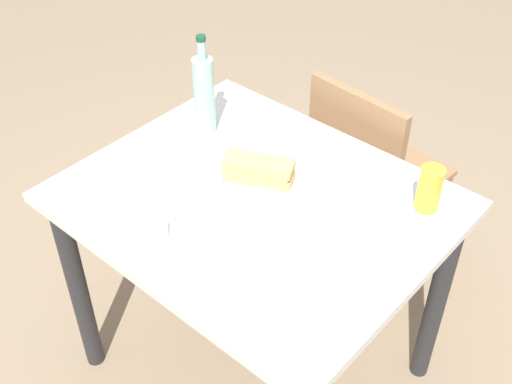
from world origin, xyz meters
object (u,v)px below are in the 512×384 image
at_px(water_bottle, 204,94).
at_px(beer_glass, 429,189).
at_px(knife_near, 260,167).
at_px(olive_bowl, 147,231).
at_px(chair_far, 367,172).
at_px(baguette_sandwich_near, 259,170).
at_px(dining_table, 256,232).
at_px(plate_near, 259,181).

distance_m(water_bottle, beer_glass, 0.72).
distance_m(knife_near, olive_bowl, 0.39).
relative_size(chair_far, baguette_sandwich_near, 4.15).
height_order(water_bottle, olive_bowl, water_bottle).
distance_m(chair_far, baguette_sandwich_near, 0.65).
relative_size(baguette_sandwich_near, knife_near, 1.19).
bearing_deg(beer_glass, dining_table, -143.95).
height_order(plate_near, knife_near, knife_near).
xyz_separation_m(plate_near, beer_glass, (0.41, 0.22, 0.06)).
height_order(chair_far, baguette_sandwich_near, chair_far).
bearing_deg(baguette_sandwich_near, olive_bowl, -102.52).
xyz_separation_m(dining_table, olive_bowl, (-0.11, -0.30, 0.14)).
height_order(plate_near, water_bottle, water_bottle).
relative_size(dining_table, beer_glass, 7.64).
xyz_separation_m(baguette_sandwich_near, water_bottle, (-0.30, 0.09, 0.08)).
xyz_separation_m(knife_near, water_bottle, (-0.27, 0.05, 0.11)).
bearing_deg(water_bottle, beer_glass, 10.26).
distance_m(plate_near, beer_glass, 0.47).
relative_size(chair_far, beer_glass, 6.54).
xyz_separation_m(dining_table, chair_far, (-0.01, 0.61, -0.15)).
height_order(chair_far, beer_glass, beer_glass).
height_order(chair_far, plate_near, chair_far).
bearing_deg(olive_bowl, plate_near, 77.48).
height_order(knife_near, olive_bowl, olive_bowl).
height_order(baguette_sandwich_near, beer_glass, beer_glass).
bearing_deg(dining_table, water_bottle, 156.76).
distance_m(knife_near, beer_glass, 0.48).
bearing_deg(knife_near, olive_bowl, -96.52).
distance_m(baguette_sandwich_near, beer_glass, 0.46).
bearing_deg(dining_table, baguette_sandwich_near, 124.56).
xyz_separation_m(plate_near, knife_near, (-0.03, 0.04, 0.01)).
height_order(plate_near, beer_glass, beer_glass).
xyz_separation_m(baguette_sandwich_near, olive_bowl, (-0.08, -0.35, -0.03)).
height_order(dining_table, plate_near, plate_near).
bearing_deg(plate_near, chair_far, 87.10).
xyz_separation_m(dining_table, beer_glass, (0.37, 0.27, 0.19)).
relative_size(chair_far, knife_near, 4.92).
bearing_deg(baguette_sandwich_near, water_bottle, 162.85).
bearing_deg(water_bottle, olive_bowl, -63.34).
bearing_deg(baguette_sandwich_near, beer_glass, 28.34).
bearing_deg(knife_near, chair_far, 83.27).
bearing_deg(olive_bowl, chair_far, 83.36).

